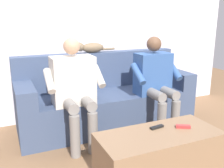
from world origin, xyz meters
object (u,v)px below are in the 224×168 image
Objects in this scene: person_right_seated at (74,86)px; remote_black at (157,127)px; couch at (106,100)px; cat_on_backrest at (91,48)px; coffee_table at (159,154)px; remote_red at (183,127)px; person_left_seated at (156,79)px.

person_right_seated is 0.95m from remote_black.
couch is 15.97× the size of remote_black.
cat_on_backrest reaches higher than remote_black.
coffee_table is (0.00, 1.18, -0.12)m from couch.
cat_on_backrest is 4.17× the size of remote_red.
cat_on_backrest is at bearing -45.66° from person_left_seated.
couch is 0.67m from person_right_seated.
coffee_table is 1.61m from cat_on_backrest.
coffee_table is 1.04m from person_left_seated.
person_right_seated is at bearing -1.96° from person_left_seated.
couch is at bearing -145.66° from person_right_seated.
person_right_seated reaches higher than coffee_table.
cat_on_backrest reaches higher than couch.
couch reaches higher than remote_black.
remote_black is at bearing 58.35° from person_left_seated.
person_right_seated reaches higher than remote_black.
cat_on_backrest is (0.10, -0.24, 0.64)m from couch.
person_left_seated is (-0.48, -0.82, 0.43)m from coffee_table.
remote_red is at bearing 149.87° from remote_black.
coffee_table is 2.04× the size of cat_on_backrest.
coffee_table is at bearing 90.00° from couch.
person_left_seated is 8.31× the size of remote_black.
couch is 2.03× the size of coffee_table.
person_right_seated reaches higher than person_left_seated.
person_right_seated reaches higher than couch.
person_right_seated is at bearing -63.51° from remote_black.
person_left_seated is at bearing 134.34° from cat_on_backrest.
person_left_seated is 2.16× the size of cat_on_backrest.
person_left_seated is 0.87m from remote_red.
person_left_seated reaches higher than remote_black.
cat_on_backrest is at bearing -91.78° from remote_black.
remote_black is at bearing 124.18° from person_right_seated.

